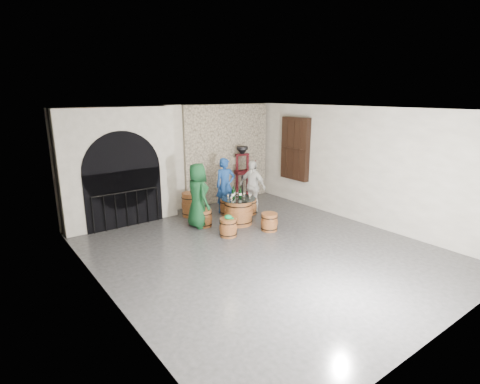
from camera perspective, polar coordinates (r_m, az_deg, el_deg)
ground at (r=8.80m, az=3.39°, el=-8.88°), size 8.00×8.00×0.00m
wall_back at (r=11.56m, az=-9.44°, el=5.00°), size 8.00×0.00×8.00m
wall_front at (r=5.98m, az=29.39°, el=-6.04°), size 8.00×0.00×8.00m
wall_left at (r=6.65m, az=-20.12°, el=-3.01°), size 0.00×8.00×8.00m
wall_right at (r=10.84m, az=17.82°, el=3.84°), size 0.00×8.00×8.00m
ceiling at (r=8.07m, az=3.74°, el=12.43°), size 8.00×8.00×0.00m
stone_facing_panel at (r=12.43m, az=-1.92°, el=5.87°), size 3.20×0.12×3.18m
arched_opening at (r=10.59m, az=-17.91°, el=3.49°), size 3.10×0.60×3.19m
shuttered_window at (r=12.24m, az=8.38°, el=6.53°), size 0.23×1.10×2.00m
barrel_table at (r=10.37m, az=-0.23°, el=-2.95°), size 0.96×0.96×0.74m
barrel_stool_left at (r=10.28m, az=-5.53°, el=-3.96°), size 0.46×0.46×0.47m
barrel_stool_far at (r=11.28m, az=-1.95°, el=-2.20°), size 0.46×0.46×0.47m
barrel_stool_right at (r=11.28m, az=1.44°, el=-2.19°), size 0.46×0.46×0.47m
barrel_stool_near_right at (r=9.96m, az=4.49°, el=-4.57°), size 0.46×0.46×0.47m
barrel_stool_near_left at (r=9.54m, az=-1.80°, el=-5.42°), size 0.46×0.46×0.47m
green_cap at (r=9.45m, az=-1.80°, el=-3.83°), size 0.24×0.19×0.11m
person_green at (r=10.08m, az=-6.45°, el=-0.54°), size 0.59×0.88×1.76m
person_blue at (r=11.27m, az=-2.25°, el=0.98°), size 0.68×0.53×1.68m
person_white at (r=11.37m, az=1.87°, el=0.88°), size 0.62×1.00×1.59m
wine_bottle_left at (r=10.23m, az=-1.10°, el=-0.26°), size 0.08×0.08×0.32m
wine_bottle_center at (r=10.28m, az=0.04°, el=-0.17°), size 0.08×0.08×0.32m
wine_bottle_right at (r=10.37m, az=-0.96°, el=-0.05°), size 0.08×0.08×0.32m
tasting_glass_a at (r=10.04m, az=-1.34°, el=-1.03°), size 0.05×0.05×0.10m
tasting_glass_b at (r=10.45m, az=0.64°, el=-0.39°), size 0.05×0.05×0.10m
tasting_glass_c at (r=10.26m, az=-1.83°, el=-0.69°), size 0.05×0.05×0.10m
tasting_glass_d at (r=10.50m, az=-0.43°, el=-0.32°), size 0.05×0.05×0.10m
tasting_glass_e at (r=10.25m, az=1.50°, el=-0.70°), size 0.05×0.05×0.10m
tasting_glass_f at (r=10.15m, az=-1.26°, el=-0.86°), size 0.05×0.05×0.10m
side_barrel at (r=11.13m, az=-7.54°, el=-1.91°), size 0.54×0.54×0.71m
corking_press at (r=12.42m, az=0.36°, el=3.41°), size 0.78×0.50×1.85m
control_box at (r=12.55m, az=-0.76°, el=4.81°), size 0.18×0.10×0.22m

